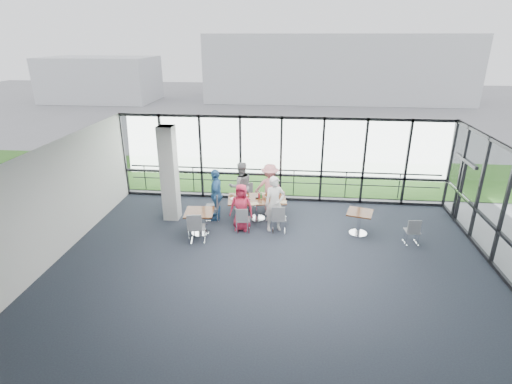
# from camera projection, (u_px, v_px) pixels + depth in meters

# --- Properties ---
(floor) EXTENTS (12.00, 10.00, 0.02)m
(floor) POSITION_uv_depth(u_px,v_px,m) (271.00, 271.00, 10.65)
(floor) COLOR #212430
(floor) RESTS_ON ground
(ceiling) EXTENTS (12.00, 10.00, 0.04)m
(ceiling) POSITION_uv_depth(u_px,v_px,m) (273.00, 156.00, 9.47)
(ceiling) COLOR white
(ceiling) RESTS_ON ground
(wall_left) EXTENTS (0.10, 10.00, 3.20)m
(wall_left) POSITION_uv_depth(u_px,v_px,m) (48.00, 207.00, 10.63)
(wall_left) COLOR silver
(wall_left) RESTS_ON ground
(wall_front) EXTENTS (12.00, 0.10, 3.20)m
(wall_front) POSITION_uv_depth(u_px,v_px,m) (248.00, 372.00, 5.43)
(wall_front) COLOR silver
(wall_front) RESTS_ON ground
(curtain_wall_back) EXTENTS (12.00, 0.10, 3.20)m
(curtain_wall_back) POSITION_uv_depth(u_px,v_px,m) (281.00, 160.00, 14.69)
(curtain_wall_back) COLOR white
(curtain_wall_back) RESTS_ON ground
(exit_door) EXTENTS (0.12, 1.60, 2.10)m
(exit_door) POSITION_uv_depth(u_px,v_px,m) (460.00, 192.00, 13.16)
(exit_door) COLOR black
(exit_door) RESTS_ON ground
(structural_column) EXTENTS (0.50, 0.50, 3.20)m
(structural_column) POSITION_uv_depth(u_px,v_px,m) (169.00, 174.00, 13.18)
(structural_column) COLOR silver
(structural_column) RESTS_ON ground
(apron) EXTENTS (80.00, 70.00, 0.02)m
(apron) POSITION_uv_depth(u_px,v_px,m) (285.00, 162.00, 19.91)
(apron) COLOR gray
(apron) RESTS_ON ground
(grass_strip) EXTENTS (80.00, 5.00, 0.01)m
(grass_strip) POSITION_uv_depth(u_px,v_px,m) (283.00, 174.00, 18.05)
(grass_strip) COLOR #24551C
(grass_strip) RESTS_ON ground
(hangar_main) EXTENTS (24.00, 10.00, 6.00)m
(hangar_main) POSITION_uv_depth(u_px,v_px,m) (335.00, 67.00, 38.78)
(hangar_main) COLOR silver
(hangar_main) RESTS_ON ground
(hangar_aux) EXTENTS (10.00, 6.00, 4.00)m
(hangar_aux) POSITION_uv_depth(u_px,v_px,m) (101.00, 79.00, 37.54)
(hangar_aux) COLOR silver
(hangar_aux) RESTS_ON ground
(guard_rail) EXTENTS (12.00, 0.06, 0.06)m
(guard_rail) POSITION_uv_depth(u_px,v_px,m) (281.00, 182.00, 15.65)
(guard_rail) COLOR #2D2D33
(guard_rail) RESTS_ON ground
(main_table) EXTENTS (2.06, 1.31, 0.75)m
(main_table) POSITION_uv_depth(u_px,v_px,m) (257.00, 202.00, 13.47)
(main_table) COLOR #3A1E10
(main_table) RESTS_ON ground
(side_table_left) EXTENTS (0.96, 0.96, 0.75)m
(side_table_left) POSITION_uv_depth(u_px,v_px,m) (199.00, 215.00, 12.46)
(side_table_left) COLOR #3A1E10
(side_table_left) RESTS_ON ground
(side_table_right) EXTENTS (0.92, 0.92, 0.75)m
(side_table_right) POSITION_uv_depth(u_px,v_px,m) (360.00, 216.00, 12.44)
(side_table_right) COLOR #3A1E10
(side_table_right) RESTS_ON ground
(diner_near_left) EXTENTS (0.79, 0.54, 1.54)m
(diner_near_left) POSITION_uv_depth(u_px,v_px,m) (241.00, 207.00, 12.68)
(diner_near_left) COLOR #BD2340
(diner_near_left) RESTS_ON ground
(diner_near_right) EXTENTS (0.78, 0.68, 1.80)m
(diner_near_right) POSITION_uv_depth(u_px,v_px,m) (275.00, 204.00, 12.60)
(diner_near_right) COLOR silver
(diner_near_right) RESTS_ON ground
(diner_far_left) EXTENTS (0.99, 0.81, 1.77)m
(diner_far_left) POSITION_uv_depth(u_px,v_px,m) (241.00, 186.00, 14.12)
(diner_far_left) COLOR gray
(diner_far_left) RESTS_ON ground
(diner_far_right) EXTENTS (1.17, 0.70, 1.72)m
(diner_far_right) POSITION_uv_depth(u_px,v_px,m) (270.00, 187.00, 14.09)
(diner_far_right) COLOR #DB8184
(diner_far_right) RESTS_ON ground
(diner_end) EXTENTS (0.65, 1.08, 1.77)m
(diner_end) POSITION_uv_depth(u_px,v_px,m) (216.00, 194.00, 13.40)
(diner_end) COLOR teal
(diner_end) RESTS_ON ground
(chair_main_nl) EXTENTS (0.45, 0.45, 0.83)m
(chair_main_nl) POSITION_uv_depth(u_px,v_px,m) (243.00, 219.00, 12.67)
(chair_main_nl) COLOR slate
(chair_main_nl) RESTS_ON ground
(chair_main_nr) EXTENTS (0.48, 0.48, 0.90)m
(chair_main_nr) POSITION_uv_depth(u_px,v_px,m) (279.00, 219.00, 12.65)
(chair_main_nr) COLOR slate
(chair_main_nr) RESTS_ON ground
(chair_main_fl) EXTENTS (0.56, 0.56, 0.87)m
(chair_main_fl) POSITION_uv_depth(u_px,v_px,m) (245.00, 197.00, 14.39)
(chair_main_fl) COLOR slate
(chair_main_fl) RESTS_ON ground
(chair_main_fr) EXTENTS (0.52, 0.52, 0.81)m
(chair_main_fr) POSITION_uv_depth(u_px,v_px,m) (272.00, 197.00, 14.46)
(chair_main_fr) COLOR slate
(chair_main_fr) RESTS_ON ground
(chair_main_end) EXTENTS (0.48, 0.48, 0.93)m
(chair_main_end) POSITION_uv_depth(u_px,v_px,m) (212.00, 207.00, 13.48)
(chair_main_end) COLOR slate
(chair_main_end) RESTS_ON ground
(chair_spare_la) EXTENTS (0.53, 0.53, 0.93)m
(chair_spare_la) POSITION_uv_depth(u_px,v_px,m) (197.00, 227.00, 12.04)
(chair_spare_la) COLOR slate
(chair_spare_la) RESTS_ON ground
(chair_spare_lb) EXTENTS (0.55, 0.55, 0.86)m
(chair_spare_lb) POSITION_uv_depth(u_px,v_px,m) (171.00, 200.00, 14.10)
(chair_spare_lb) COLOR slate
(chair_spare_lb) RESTS_ON ground
(chair_spare_r) EXTENTS (0.44, 0.44, 0.83)m
(chair_spare_r) POSITION_uv_depth(u_px,v_px,m) (412.00, 231.00, 11.92)
(chair_spare_r) COLOR slate
(chair_spare_r) RESTS_ON ground
(plate_nl) EXTENTS (0.28, 0.28, 0.01)m
(plate_nl) POSITION_uv_depth(u_px,v_px,m) (240.00, 202.00, 13.14)
(plate_nl) COLOR white
(plate_nl) RESTS_ON main_table
(plate_nr) EXTENTS (0.24, 0.24, 0.01)m
(plate_nr) POSITION_uv_depth(u_px,v_px,m) (274.00, 202.00, 13.11)
(plate_nr) COLOR white
(plate_nr) RESTS_ON main_table
(plate_fl) EXTENTS (0.25, 0.25, 0.01)m
(plate_fl) POSITION_uv_depth(u_px,v_px,m) (244.00, 195.00, 13.67)
(plate_fl) COLOR white
(plate_fl) RESTS_ON main_table
(plate_fr) EXTENTS (0.27, 0.27, 0.01)m
(plate_fr) POSITION_uv_depth(u_px,v_px,m) (272.00, 195.00, 13.70)
(plate_fr) COLOR white
(plate_fr) RESTS_ON main_table
(plate_end) EXTENTS (0.26, 0.26, 0.01)m
(plate_end) POSITION_uv_depth(u_px,v_px,m) (234.00, 199.00, 13.38)
(plate_end) COLOR white
(plate_end) RESTS_ON main_table
(tumbler_a) EXTENTS (0.07, 0.07, 0.13)m
(tumbler_a) POSITION_uv_depth(u_px,v_px,m) (249.00, 200.00, 13.12)
(tumbler_a) COLOR white
(tumbler_a) RESTS_ON main_table
(tumbler_b) EXTENTS (0.06, 0.06, 0.13)m
(tumbler_b) POSITION_uv_depth(u_px,v_px,m) (266.00, 199.00, 13.24)
(tumbler_b) COLOR white
(tumbler_b) RESTS_ON main_table
(tumbler_c) EXTENTS (0.07, 0.07, 0.14)m
(tumbler_c) POSITION_uv_depth(u_px,v_px,m) (259.00, 193.00, 13.67)
(tumbler_c) COLOR white
(tumbler_c) RESTS_ON main_table
(tumbler_d) EXTENTS (0.06, 0.06, 0.13)m
(tumbler_d) POSITION_uv_depth(u_px,v_px,m) (236.00, 199.00, 13.25)
(tumbler_d) COLOR white
(tumbler_d) RESTS_ON main_table
(menu_a) EXTENTS (0.39, 0.34, 0.00)m
(menu_a) POSITION_uv_depth(u_px,v_px,m) (253.00, 204.00, 13.00)
(menu_a) COLOR silver
(menu_a) RESTS_ON main_table
(menu_b) EXTENTS (0.30, 0.21, 0.00)m
(menu_b) POSITION_uv_depth(u_px,v_px,m) (282.00, 202.00, 13.14)
(menu_b) COLOR silver
(menu_b) RESTS_ON main_table
(menu_c) EXTENTS (0.33, 0.36, 0.00)m
(menu_c) POSITION_uv_depth(u_px,v_px,m) (261.00, 194.00, 13.81)
(menu_c) COLOR silver
(menu_c) RESTS_ON main_table
(condiment_caddy) EXTENTS (0.10, 0.07, 0.04)m
(condiment_caddy) POSITION_uv_depth(u_px,v_px,m) (257.00, 198.00, 13.42)
(condiment_caddy) COLOR black
(condiment_caddy) RESTS_ON main_table
(ketchup_bottle) EXTENTS (0.06, 0.06, 0.18)m
(ketchup_bottle) POSITION_uv_depth(u_px,v_px,m) (259.00, 196.00, 13.42)
(ketchup_bottle) COLOR #A50F21
(ketchup_bottle) RESTS_ON main_table
(green_bottle) EXTENTS (0.05, 0.05, 0.20)m
(green_bottle) POSITION_uv_depth(u_px,v_px,m) (261.00, 195.00, 13.40)
(green_bottle) COLOR #207F2D
(green_bottle) RESTS_ON main_table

